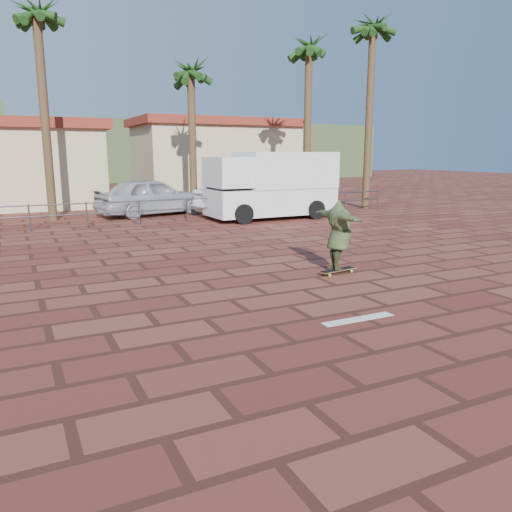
{
  "coord_description": "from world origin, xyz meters",
  "views": [
    {
      "loc": [
        -4.5,
        -7.81,
        2.82
      ],
      "look_at": [
        -0.22,
        0.96,
        0.8
      ],
      "focal_mm": 35.0,
      "sensor_mm": 36.0,
      "label": 1
    }
  ],
  "objects_px": {
    "campervan": "(272,184)",
    "skateboarder": "(339,235)",
    "car_silver": "(152,197)",
    "car_white": "(250,197)",
    "longboard": "(338,270)"
  },
  "relations": [
    {
      "from": "longboard",
      "to": "skateboarder",
      "type": "xyz_separation_m",
      "value": [
        0.0,
        0.0,
        0.84
      ]
    },
    {
      "from": "campervan",
      "to": "car_silver",
      "type": "relative_size",
      "value": 1.09
    },
    {
      "from": "skateboarder",
      "to": "campervan",
      "type": "relative_size",
      "value": 0.36
    },
    {
      "from": "campervan",
      "to": "car_white",
      "type": "distance_m",
      "value": 1.67
    },
    {
      "from": "longboard",
      "to": "skateboarder",
      "type": "height_order",
      "value": "skateboarder"
    },
    {
      "from": "campervan",
      "to": "skateboarder",
      "type": "bearing_deg",
      "value": -109.72
    },
    {
      "from": "campervan",
      "to": "car_white",
      "type": "height_order",
      "value": "campervan"
    },
    {
      "from": "skateboarder",
      "to": "campervan",
      "type": "height_order",
      "value": "campervan"
    },
    {
      "from": "longboard",
      "to": "car_silver",
      "type": "relative_size",
      "value": 0.21
    },
    {
      "from": "campervan",
      "to": "car_silver",
      "type": "distance_m",
      "value": 5.63
    },
    {
      "from": "skateboarder",
      "to": "car_white",
      "type": "height_order",
      "value": "skateboarder"
    },
    {
      "from": "skateboarder",
      "to": "longboard",
      "type": "bearing_deg",
      "value": 95.27
    },
    {
      "from": "longboard",
      "to": "car_white",
      "type": "xyz_separation_m",
      "value": [
        3.04,
        11.29,
        0.75
      ]
    },
    {
      "from": "car_silver",
      "to": "car_white",
      "type": "relative_size",
      "value": 1.0
    },
    {
      "from": "skateboarder",
      "to": "car_silver",
      "type": "relative_size",
      "value": 0.4
    }
  ]
}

